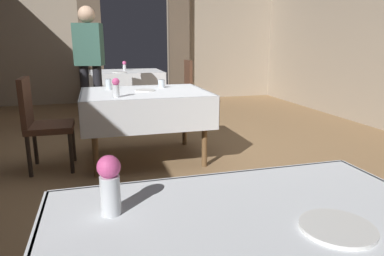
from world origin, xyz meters
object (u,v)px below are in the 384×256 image
(chair_far_right, at_px, (182,83))
(glass_mid_d, at_px, (161,84))
(plate_near_b, at_px, (337,228))
(plate_mid_c, at_px, (145,90))
(flower_vase_near, at_px, (110,183))
(dining_table_mid, at_px, (145,101))
(flower_vase_far, at_px, (124,65))
(dining_table_far, at_px, (124,76))
(person_waiter_by_doorway, at_px, (90,60))
(flower_vase_mid, at_px, (116,87))
(glass_mid_b, at_px, (108,84))
(plate_far_b, at_px, (120,72))
(chair_mid_left, at_px, (41,120))

(chair_far_right, relative_size, glass_mid_d, 9.91)
(plate_near_b, distance_m, plate_mid_c, 2.97)
(flower_vase_near, bearing_deg, dining_table_mid, 79.93)
(flower_vase_far, bearing_deg, dining_table_far, -97.51)
(glass_mid_d, bearing_deg, person_waiter_by_doorway, 125.99)
(flower_vase_mid, bearing_deg, glass_mid_d, 46.61)
(glass_mid_b, bearing_deg, flower_vase_near, -92.21)
(plate_near_b, distance_m, flower_vase_mid, 2.63)
(dining_table_mid, height_order, glass_mid_d, glass_mid_d)
(plate_near_b, distance_m, person_waiter_by_doorway, 4.30)
(dining_table_mid, bearing_deg, plate_near_b, -87.52)
(dining_table_far, relative_size, plate_far_b, 5.71)
(dining_table_far, xyz_separation_m, flower_vase_far, (0.03, 0.20, 0.18))
(chair_mid_left, bearing_deg, glass_mid_d, 12.52)
(dining_table_mid, xyz_separation_m, flower_vase_near, (-0.48, -2.68, 0.20))
(flower_vase_mid, xyz_separation_m, glass_mid_b, (-0.05, 0.59, -0.04))
(plate_near_b, bearing_deg, chair_far_right, 80.44)
(flower_vase_near, height_order, glass_mid_d, flower_vase_near)
(flower_vase_near, bearing_deg, chair_mid_left, 102.22)
(chair_mid_left, height_order, chair_far_right, same)
(glass_mid_d, height_order, plate_far_b, glass_mid_d)
(chair_mid_left, relative_size, plate_mid_c, 4.39)
(plate_mid_c, bearing_deg, person_waiter_by_doorway, 113.86)
(chair_far_right, xyz_separation_m, person_waiter_by_doorway, (-1.63, -1.36, 0.51))
(dining_table_far, xyz_separation_m, chair_far_right, (1.06, -0.09, -0.15))
(dining_table_mid, xyz_separation_m, plate_mid_c, (0.01, 0.02, 0.11))
(plate_mid_c, bearing_deg, glass_mid_d, 42.89)
(flower_vase_mid, bearing_deg, flower_vase_near, -93.96)
(dining_table_mid, bearing_deg, chair_mid_left, -176.70)
(dining_table_far, distance_m, chair_far_right, 1.07)
(chair_far_right, xyz_separation_m, plate_near_b, (-0.94, -5.60, 0.24))
(glass_mid_d, distance_m, plate_far_b, 2.22)
(chair_mid_left, bearing_deg, flower_vase_mid, -21.54)
(plate_near_b, height_order, plate_mid_c, same)
(dining_table_far, distance_m, plate_mid_c, 2.72)
(dining_table_far, bearing_deg, flower_vase_mid, -96.03)
(flower_vase_mid, relative_size, flower_vase_far, 1.09)
(dining_table_far, relative_size, flower_vase_far, 8.02)
(chair_mid_left, distance_m, flower_vase_near, 2.70)
(dining_table_mid, height_order, chair_far_right, chair_far_right)
(dining_table_mid, distance_m, chair_far_right, 2.87)
(plate_near_b, relative_size, flower_vase_far, 1.24)
(chair_far_right, relative_size, flower_vase_mid, 5.09)
(flower_vase_far, distance_m, plate_far_b, 0.54)
(chair_far_right, relative_size, person_waiter_by_doorway, 0.54)
(chair_far_right, distance_m, flower_vase_near, 5.57)
(flower_vase_mid, bearing_deg, chair_mid_left, 158.46)
(chair_mid_left, relative_size, glass_mid_d, 9.91)
(chair_mid_left, distance_m, plate_near_b, 3.12)
(plate_near_b, height_order, person_waiter_by_doorway, person_waiter_by_doorway)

